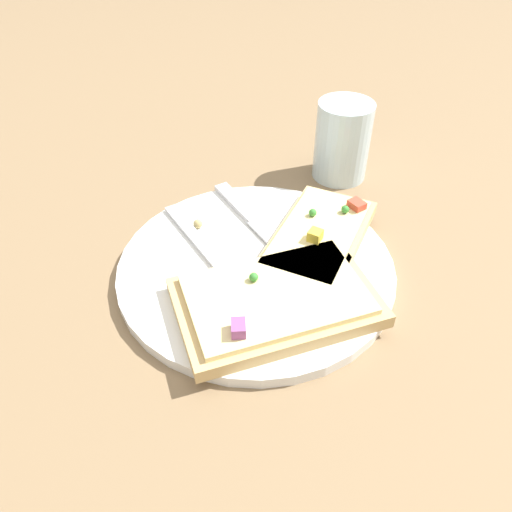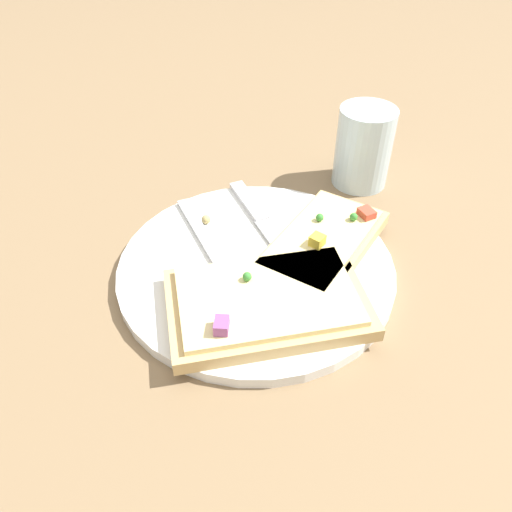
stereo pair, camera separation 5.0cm
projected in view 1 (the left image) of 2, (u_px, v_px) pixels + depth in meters
name	position (u px, v px, depth m)	size (l,w,h in m)	color
ground_plane	(256.00, 272.00, 0.51)	(4.00, 4.00, 0.00)	#7F6647
plate	(256.00, 268.00, 0.51)	(0.28, 0.28, 0.01)	white
fork	(224.00, 272.00, 0.49)	(0.23, 0.05, 0.01)	silver
knife	(259.00, 225.00, 0.55)	(0.21, 0.04, 0.01)	silver
pizza_slice_main	(276.00, 300.00, 0.45)	(0.13, 0.19, 0.03)	tan
pizza_slice_corner	(318.00, 237.00, 0.52)	(0.17, 0.18, 0.03)	tan
crumb_scatter	(238.00, 256.00, 0.51)	(0.14, 0.06, 0.01)	tan
drinking_glass	(342.00, 141.00, 0.62)	(0.07, 0.07, 0.10)	silver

